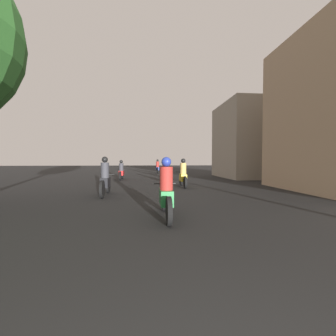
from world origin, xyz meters
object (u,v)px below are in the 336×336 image
at_px(motorcycle_blue, 158,168).
at_px(motorcycle_black, 105,180).
at_px(motorcycle_red, 121,172).
at_px(motorcycle_yellow, 183,176).
at_px(motorcycle_orange, 164,169).
at_px(building_right_far, 253,141).
at_px(motorcycle_green, 166,193).

bearing_deg(motorcycle_blue, motorcycle_black, -94.31).
bearing_deg(motorcycle_red, motorcycle_yellow, -60.36).
distance_m(motorcycle_yellow, motorcycle_red, 6.19).
height_order(motorcycle_black, motorcycle_red, motorcycle_black).
distance_m(motorcycle_red, motorcycle_blue, 8.32).
distance_m(motorcycle_yellow, motorcycle_blue, 12.69).
xyz_separation_m(motorcycle_red, motorcycle_blue, (3.04, 7.75, 0.03)).
height_order(motorcycle_red, motorcycle_blue, motorcycle_blue).
distance_m(motorcycle_orange, building_right_far, 7.77).
relative_size(motorcycle_green, motorcycle_yellow, 1.04).
bearing_deg(building_right_far, motorcycle_green, -123.76).
xyz_separation_m(motorcycle_green, motorcycle_blue, (0.72, 18.92, 0.00)).
distance_m(motorcycle_yellow, building_right_far, 9.66).
height_order(motorcycle_orange, motorcycle_blue, motorcycle_orange).
height_order(motorcycle_black, motorcycle_blue, motorcycle_black).
relative_size(motorcycle_green, motorcycle_blue, 1.06).
relative_size(motorcycle_green, motorcycle_black, 1.03).
height_order(motorcycle_black, motorcycle_yellow, motorcycle_black).
bearing_deg(motorcycle_red, motorcycle_green, -86.11).
distance_m(motorcycle_red, motorcycle_orange, 4.04).
xyz_separation_m(motorcycle_green, motorcycle_orange, (1.03, 13.42, 0.05)).
relative_size(motorcycle_red, motorcycle_orange, 0.97).
distance_m(motorcycle_green, motorcycle_black, 4.28).
relative_size(motorcycle_yellow, motorcycle_orange, 0.95).
bearing_deg(motorcycle_orange, motorcycle_yellow, -93.76).
bearing_deg(motorcycle_black, motorcycle_yellow, 31.81).
bearing_deg(building_right_far, motorcycle_blue, 140.16).
distance_m(motorcycle_green, motorcycle_orange, 13.46).
relative_size(motorcycle_black, motorcycle_red, 0.99).
height_order(motorcycle_green, motorcycle_orange, motorcycle_orange).
distance_m(motorcycle_blue, building_right_far, 10.26).
height_order(motorcycle_green, motorcycle_red, motorcycle_green).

